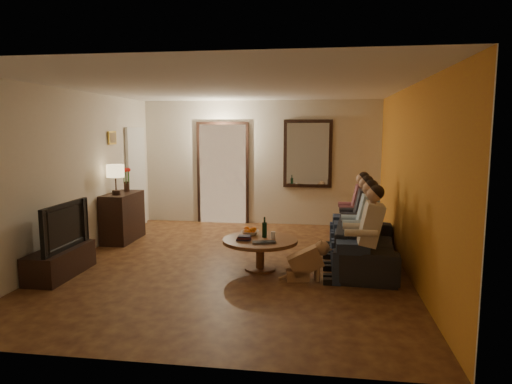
# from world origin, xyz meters

# --- Properties ---
(floor) EXTENTS (5.00, 6.00, 0.01)m
(floor) POSITION_xyz_m (0.00, 0.00, 0.00)
(floor) COLOR #3B1810
(floor) RESTS_ON ground
(ceiling) EXTENTS (5.00, 6.00, 0.01)m
(ceiling) POSITION_xyz_m (0.00, 0.00, 2.60)
(ceiling) COLOR white
(ceiling) RESTS_ON back_wall
(back_wall) EXTENTS (5.00, 0.02, 2.60)m
(back_wall) POSITION_xyz_m (0.00, 3.00, 1.30)
(back_wall) COLOR beige
(back_wall) RESTS_ON floor
(front_wall) EXTENTS (5.00, 0.02, 2.60)m
(front_wall) POSITION_xyz_m (0.00, -3.00, 1.30)
(front_wall) COLOR beige
(front_wall) RESTS_ON floor
(left_wall) EXTENTS (0.02, 6.00, 2.60)m
(left_wall) POSITION_xyz_m (-2.50, 0.00, 1.30)
(left_wall) COLOR beige
(left_wall) RESTS_ON floor
(right_wall) EXTENTS (0.02, 6.00, 2.60)m
(right_wall) POSITION_xyz_m (2.50, 0.00, 1.30)
(right_wall) COLOR beige
(right_wall) RESTS_ON floor
(orange_accent) EXTENTS (0.01, 6.00, 2.60)m
(orange_accent) POSITION_xyz_m (2.49, 0.00, 1.30)
(orange_accent) COLOR orange
(orange_accent) RESTS_ON right_wall
(kitchen_doorway) EXTENTS (1.00, 0.06, 2.10)m
(kitchen_doorway) POSITION_xyz_m (-0.80, 2.98, 1.05)
(kitchen_doorway) COLOR #FFE0A5
(kitchen_doorway) RESTS_ON floor
(door_trim) EXTENTS (1.12, 0.04, 2.22)m
(door_trim) POSITION_xyz_m (-0.80, 2.97, 1.05)
(door_trim) COLOR black
(door_trim) RESTS_ON floor
(fridge_glimpse) EXTENTS (0.45, 0.03, 1.70)m
(fridge_glimpse) POSITION_xyz_m (-0.55, 2.98, 0.90)
(fridge_glimpse) COLOR silver
(fridge_glimpse) RESTS_ON floor
(mirror_frame) EXTENTS (1.00, 0.05, 1.40)m
(mirror_frame) POSITION_xyz_m (1.00, 2.96, 1.50)
(mirror_frame) COLOR black
(mirror_frame) RESTS_ON back_wall
(mirror_glass) EXTENTS (0.86, 0.02, 1.26)m
(mirror_glass) POSITION_xyz_m (1.00, 2.93, 1.50)
(mirror_glass) COLOR white
(mirror_glass) RESTS_ON back_wall
(white_door) EXTENTS (0.06, 0.85, 2.04)m
(white_door) POSITION_xyz_m (-2.46, 2.30, 1.02)
(white_door) COLOR white
(white_door) RESTS_ON floor
(framed_art) EXTENTS (0.03, 0.28, 0.24)m
(framed_art) POSITION_xyz_m (-2.47, 1.30, 1.85)
(framed_art) COLOR #B28C33
(framed_art) RESTS_ON left_wall
(art_canvas) EXTENTS (0.01, 0.22, 0.18)m
(art_canvas) POSITION_xyz_m (-2.46, 1.30, 1.85)
(art_canvas) COLOR brown
(art_canvas) RESTS_ON left_wall
(dresser) EXTENTS (0.45, 0.97, 0.87)m
(dresser) POSITION_xyz_m (-2.25, 1.13, 0.43)
(dresser) COLOR black
(dresser) RESTS_ON floor
(table_lamp) EXTENTS (0.30, 0.30, 0.54)m
(table_lamp) POSITION_xyz_m (-2.25, 0.91, 1.14)
(table_lamp) COLOR beige
(table_lamp) RESTS_ON dresser
(flower_vase) EXTENTS (0.14, 0.14, 0.44)m
(flower_vase) POSITION_xyz_m (-2.25, 1.35, 1.09)
(flower_vase) COLOR red
(flower_vase) RESTS_ON dresser
(tv_stand) EXTENTS (0.45, 1.15, 0.38)m
(tv_stand) POSITION_xyz_m (-2.25, -0.90, 0.19)
(tv_stand) COLOR black
(tv_stand) RESTS_ON floor
(tv) EXTENTS (1.10, 0.14, 0.63)m
(tv) POSITION_xyz_m (-2.25, -0.90, 0.70)
(tv) COLOR black
(tv) RESTS_ON tv_stand
(sofa) EXTENTS (2.23, 1.03, 0.63)m
(sofa) POSITION_xyz_m (1.96, 0.24, 0.32)
(sofa) COLOR black
(sofa) RESTS_ON floor
(person_a) EXTENTS (0.60, 0.40, 1.20)m
(person_a) POSITION_xyz_m (1.86, -0.66, 0.60)
(person_a) COLOR tan
(person_a) RESTS_ON sofa
(person_b) EXTENTS (0.60, 0.40, 1.20)m
(person_b) POSITION_xyz_m (1.86, -0.06, 0.60)
(person_b) COLOR tan
(person_b) RESTS_ON sofa
(person_c) EXTENTS (0.60, 0.40, 1.20)m
(person_c) POSITION_xyz_m (1.86, 0.54, 0.60)
(person_c) COLOR tan
(person_c) RESTS_ON sofa
(person_d) EXTENTS (0.60, 0.40, 1.20)m
(person_d) POSITION_xyz_m (1.86, 1.14, 0.60)
(person_d) COLOR tan
(person_d) RESTS_ON sofa
(dog) EXTENTS (0.59, 0.33, 0.56)m
(dog) POSITION_xyz_m (1.10, -0.62, 0.28)
(dog) COLOR #9B6B47
(dog) RESTS_ON floor
(coffee_table) EXTENTS (1.28, 1.28, 0.45)m
(coffee_table) POSITION_xyz_m (0.44, -0.24, 0.23)
(coffee_table) COLOR brown
(coffee_table) RESTS_ON floor
(bowl) EXTENTS (0.26, 0.26, 0.06)m
(bowl) POSITION_xyz_m (0.26, -0.02, 0.48)
(bowl) COLOR white
(bowl) RESTS_ON coffee_table
(oranges) EXTENTS (0.20, 0.20, 0.08)m
(oranges) POSITION_xyz_m (0.26, -0.02, 0.55)
(oranges) COLOR orange
(oranges) RESTS_ON bowl
(wine_bottle) EXTENTS (0.07, 0.07, 0.31)m
(wine_bottle) POSITION_xyz_m (0.49, -0.14, 0.60)
(wine_bottle) COLOR black
(wine_bottle) RESTS_ON coffee_table
(wine_glass) EXTENTS (0.06, 0.06, 0.10)m
(wine_glass) POSITION_xyz_m (0.62, -0.19, 0.50)
(wine_glass) COLOR silver
(wine_glass) RESTS_ON coffee_table
(book_stack) EXTENTS (0.20, 0.15, 0.07)m
(book_stack) POSITION_xyz_m (0.22, -0.34, 0.48)
(book_stack) COLOR black
(book_stack) RESTS_ON coffee_table
(laptop) EXTENTS (0.37, 0.29, 0.03)m
(laptop) POSITION_xyz_m (0.54, -0.52, 0.46)
(laptop) COLOR black
(laptop) RESTS_ON coffee_table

